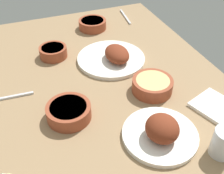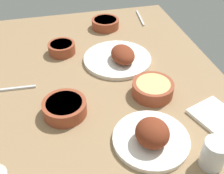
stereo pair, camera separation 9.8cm
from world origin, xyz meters
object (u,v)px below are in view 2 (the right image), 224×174
plate_center_main (152,136)px  bowl_sauce (105,23)px  water_tumbler (214,154)px  bowl_pasta (153,88)px  folded_napkin (219,119)px  bowl_onions (62,48)px  bowl_potatoes (65,107)px  fork_loose (140,18)px  spoon_loose (13,89)px  plate_near_viewer (119,57)px

plate_center_main → bowl_sauce: plate_center_main is taller
water_tumbler → bowl_pasta: bearing=9.6°
water_tumbler → folded_napkin: size_ratio=0.52×
bowl_onions → bowl_potatoes: bowl_potatoes is taller
water_tumbler → folded_napkin: 18.59cm
plate_center_main → fork_loose: size_ratio=1.29×
bowl_onions → water_tumbler: size_ratio=1.31×
bowl_potatoes → water_tumbler: (-29.24, -36.63, 1.78)cm
bowl_onions → fork_loose: bowl_onions is taller
bowl_potatoes → spoon_loose: size_ratio=0.90×
bowl_onions → fork_loose: bearing=-60.7°
folded_napkin → spoon_loose: (31.48, 64.83, -0.20)cm
plate_near_viewer → bowl_sauce: (31.21, -1.06, 0.42)cm
folded_napkin → plate_near_viewer: bearing=29.4°
plate_center_main → bowl_onions: (56.23, 20.54, -0.36)cm
fork_loose → bowl_pasta: bearing=-8.0°
plate_near_viewer → water_tumbler: bearing=-168.1°
bowl_pasta → water_tumbler: bearing=-170.4°
bowl_onions → bowl_potatoes: (-37.81, 2.68, 0.10)cm
bowl_onions → water_tumbler: 75.18cm
bowl_sauce → fork_loose: (5.87, -20.30, -2.09)cm
plate_center_main → plate_near_viewer: 43.79cm
water_tumbler → folded_napkin: water_tumbler is taller
folded_napkin → spoon_loose: bearing=64.1°
water_tumbler → spoon_loose: (45.95, 53.80, -4.01)cm
bowl_pasta → bowl_sauce: (54.09, 5.13, -0.19)cm
bowl_onions → bowl_pasta: (-35.37, -28.60, 0.16)cm
bowl_pasta → folded_napkin: (-17.21, -16.37, -2.09)cm
bowl_potatoes → folded_napkin: (-14.76, -47.66, -2.03)cm
plate_near_viewer → folded_napkin: size_ratio=1.67×
folded_napkin → plate_center_main: bearing=98.5°
plate_near_viewer → bowl_potatoes: size_ratio=1.96×
plate_near_viewer → spoon_loose: size_ratio=1.75×
plate_center_main → water_tumbler: (-10.82, -13.41, 1.52)cm
water_tumbler → fork_loose: 92.25cm
water_tumbler → spoon_loose: bearing=49.5°
plate_center_main → spoon_loose: (35.13, 40.39, -2.49)cm
plate_near_viewer → bowl_onions: 25.66cm
bowl_onions → bowl_potatoes: bearing=175.9°
folded_napkin → fork_loose: 77.18cm
bowl_onions → bowl_sauce: bearing=-51.4°
plate_center_main → plate_near_viewer: size_ratio=0.81×
plate_center_main → spoon_loose: 53.59cm
bowl_sauce → folded_napkin: 74.49cm
bowl_sauce → fork_loose: 21.23cm
plate_center_main → bowl_sauce: bearing=-2.2°
plate_center_main → plate_near_viewer: bearing=-2.4°
bowl_onions → bowl_pasta: size_ratio=0.79×
bowl_potatoes → plate_center_main: bearing=-128.4°
bowl_onions → bowl_sauce: (18.72, -23.47, -0.04)cm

